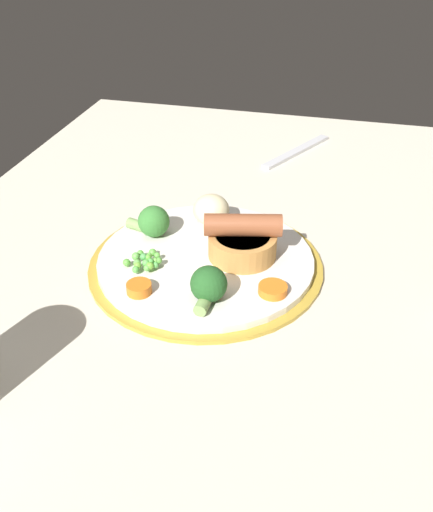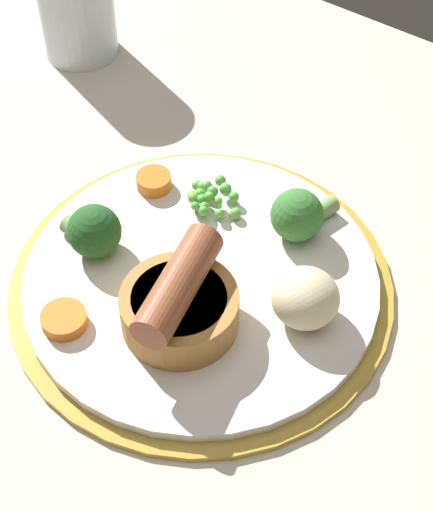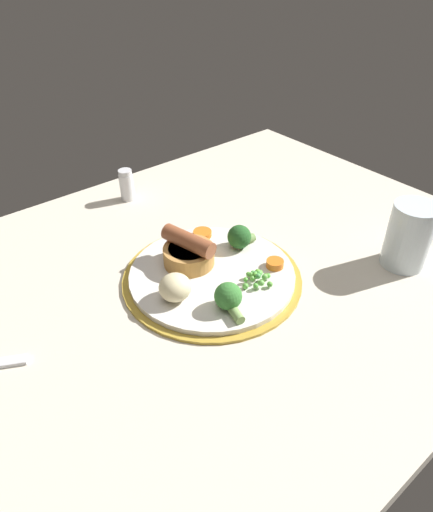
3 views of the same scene
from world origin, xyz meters
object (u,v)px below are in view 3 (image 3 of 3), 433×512
(pea_pile, at_px, (258,278))
(broccoli_floret_near, at_px, (240,237))
(drinking_glass, at_px, (409,236))
(carrot_slice_5, at_px, (275,264))
(sausage_pudding, at_px, (187,252))
(broccoli_floret_far, at_px, (229,297))
(salt_shaker, at_px, (127,185))
(potato_chunk_0, at_px, (175,287))
(carrot_slice_1, at_px, (202,233))
(dinner_plate, at_px, (212,276))

(pea_pile, height_order, broccoli_floret_near, broccoli_floret_near)
(drinking_glass, bearing_deg, carrot_slice_5, -32.44)
(sausage_pudding, relative_size, carrot_slice_5, 3.39)
(broccoli_floret_far, distance_m, salt_shaker, 0.40)
(carrot_slice_5, bearing_deg, drinking_glass, 147.56)
(pea_pile, bearing_deg, potato_chunk_0, -23.60)
(carrot_slice_1, relative_size, carrot_slice_5, 1.16)
(salt_shaker, bearing_deg, broccoli_floret_near, 99.80)
(potato_chunk_0, bearing_deg, carrot_slice_5, 166.59)
(carrot_slice_5, xyz_separation_m, drinking_glass, (-0.19, 0.12, 0.04))
(potato_chunk_0, relative_size, carrot_slice_5, 1.71)
(sausage_pudding, distance_m, carrot_slice_5, 0.14)
(dinner_plate, bearing_deg, pea_pile, 119.88)
(carrot_slice_1, xyz_separation_m, salt_shaker, (0.02, -0.22, 0.01))
(sausage_pudding, xyz_separation_m, drinking_glass, (-0.29, 0.22, 0.02))
(pea_pile, relative_size, broccoli_floret_far, 0.83)
(drinking_glass, relative_size, salt_shaker, 1.71)
(pea_pile, relative_size, potato_chunk_0, 1.06)
(broccoli_floret_near, height_order, carrot_slice_1, broccoli_floret_near)
(drinking_glass, bearing_deg, salt_shaker, -63.61)
(broccoli_floret_near, height_order, broccoli_floret_far, same)
(carrot_slice_1, bearing_deg, broccoli_floret_near, 113.52)
(broccoli_floret_near, distance_m, carrot_slice_1, 0.07)
(sausage_pudding, relative_size, salt_shaker, 1.48)
(sausage_pudding, xyz_separation_m, broccoli_floret_near, (-0.10, 0.02, -0.00))
(potato_chunk_0, relative_size, salt_shaker, 0.74)
(carrot_slice_5, height_order, drinking_glass, drinking_glass)
(sausage_pudding, xyz_separation_m, salt_shaker, (-0.05, -0.27, -0.00))
(broccoli_floret_near, xyz_separation_m, carrot_slice_1, (0.03, -0.07, -0.01))
(broccoli_floret_far, xyz_separation_m, drinking_glass, (-0.31, 0.09, 0.02))
(dinner_plate, height_order, potato_chunk_0, potato_chunk_0)
(broccoli_floret_near, bearing_deg, drinking_glass, 137.45)
(pea_pile, distance_m, potato_chunk_0, 0.13)
(carrot_slice_5, bearing_deg, dinner_plate, -31.62)
(sausage_pudding, distance_m, drinking_glass, 0.36)
(drinking_glass, distance_m, salt_shaker, 0.55)
(sausage_pudding, relative_size, broccoli_floret_far, 1.57)
(carrot_slice_1, bearing_deg, pea_pile, 84.64)
(carrot_slice_5, distance_m, salt_shaker, 0.37)
(potato_chunk_0, distance_m, carrot_slice_5, 0.17)
(sausage_pudding, distance_m, potato_chunk_0, 0.09)
(broccoli_floret_far, relative_size, carrot_slice_1, 1.87)
(drinking_glass, bearing_deg, broccoli_floret_far, -16.66)
(dinner_plate, relative_size, carrot_slice_1, 8.77)
(pea_pile, xyz_separation_m, salt_shaker, (0.01, -0.38, 0.01))
(dinner_plate, bearing_deg, salt_shaker, -95.68)
(broccoli_floret_far, height_order, drinking_glass, drinking_glass)
(salt_shaker, bearing_deg, sausage_pudding, 80.07)
(broccoli_floret_near, relative_size, broccoli_floret_far, 0.86)
(potato_chunk_0, height_order, carrot_slice_5, potato_chunk_0)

